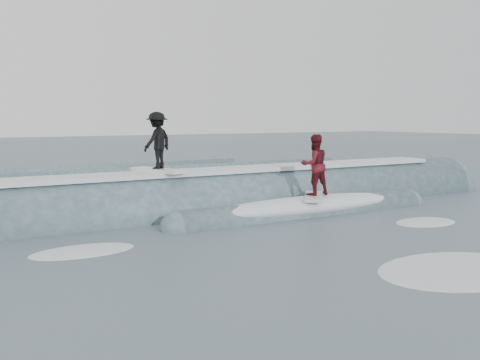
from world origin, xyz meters
TOP-DOWN VIEW (x-y plane):
  - ground at (0.00, 0.00)m, footprint 160.00×160.00m
  - breaking_wave at (0.17, 5.52)m, footprint 24.49×4.11m
  - surfer_black at (-2.38, 5.73)m, footprint 1.31×2.07m
  - surfer_red at (2.03, 3.53)m, footprint 1.67×1.91m
  - whitewater at (1.67, -1.09)m, footprint 13.40×7.20m
  - far_swells at (-2.96, 17.65)m, footprint 38.79×8.65m

SIDE VIEW (x-z plane):
  - ground at x=0.00m, z-range 0.00..0.00m
  - whitewater at x=1.67m, z-range -0.05..0.05m
  - far_swells at x=-2.96m, z-range -0.40..0.40m
  - breaking_wave at x=0.17m, z-range -1.30..1.36m
  - surfer_red at x=2.03m, z-range 0.50..2.52m
  - surfer_black at x=-2.38m, z-range 1.38..3.23m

